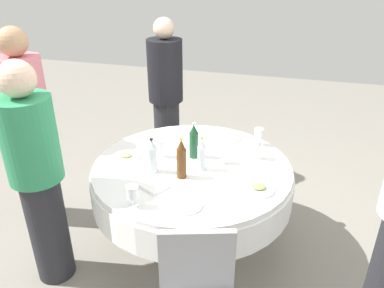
% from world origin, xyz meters
% --- Properties ---
extents(ground_plane, '(10.00, 10.00, 0.00)m').
position_xyz_m(ground_plane, '(0.00, 0.00, 0.00)').
color(ground_plane, gray).
extents(dining_table, '(1.47, 1.47, 0.74)m').
position_xyz_m(dining_table, '(0.00, 0.00, 0.59)').
color(dining_table, white).
rests_on(dining_table, ground_plane).
extents(bottle_brown_mid, '(0.07, 0.07, 0.30)m').
position_xyz_m(bottle_brown_mid, '(-0.02, -0.18, 0.88)').
color(bottle_brown_mid, '#593314').
rests_on(bottle_brown_mid, dining_table).
extents(bottle_clear_south, '(0.07, 0.07, 0.26)m').
position_xyz_m(bottle_clear_south, '(-0.24, -0.16, 0.86)').
color(bottle_clear_south, silver).
rests_on(bottle_clear_south, dining_table).
extents(bottle_clear_right, '(0.06, 0.06, 0.26)m').
position_xyz_m(bottle_clear_right, '(0.08, -0.05, 0.86)').
color(bottle_clear_right, silver).
rests_on(bottle_clear_right, dining_table).
extents(bottle_dark_green_east, '(0.07, 0.07, 0.28)m').
position_xyz_m(bottle_dark_green_east, '(-0.02, 0.12, 0.87)').
color(bottle_dark_green_east, '#194728').
rests_on(bottle_dark_green_east, dining_table).
extents(wine_glass_east, '(0.07, 0.07, 0.14)m').
position_xyz_m(wine_glass_east, '(-0.20, -0.59, 0.84)').
color(wine_glass_east, white).
rests_on(wine_glass_east, dining_table).
extents(wine_glass_front, '(0.07, 0.07, 0.14)m').
position_xyz_m(wine_glass_front, '(0.19, 0.08, 0.84)').
color(wine_glass_front, white).
rests_on(wine_glass_front, dining_table).
extents(wine_glass_left, '(0.06, 0.06, 0.15)m').
position_xyz_m(wine_glass_left, '(0.43, 0.22, 0.84)').
color(wine_glass_left, white).
rests_on(wine_glass_left, dining_table).
extents(wine_glass_far, '(0.07, 0.07, 0.15)m').
position_xyz_m(wine_glass_far, '(-0.25, 0.06, 0.84)').
color(wine_glass_far, white).
rests_on(wine_glass_far, dining_table).
extents(wine_glass_outer, '(0.07, 0.07, 0.14)m').
position_xyz_m(wine_glass_outer, '(0.42, 0.46, 0.84)').
color(wine_glass_outer, white).
rests_on(wine_glass_outer, dining_table).
extents(plate_outer, '(0.24, 0.24, 0.02)m').
position_xyz_m(plate_outer, '(0.08, -0.48, 0.75)').
color(plate_outer, white).
rests_on(plate_outer, dining_table).
extents(plate_north, '(0.23, 0.23, 0.02)m').
position_xyz_m(plate_north, '(0.16, 0.50, 0.75)').
color(plate_north, white).
rests_on(plate_north, dining_table).
extents(plate_rear, '(0.20, 0.20, 0.04)m').
position_xyz_m(plate_rear, '(-0.51, -0.03, 0.75)').
color(plate_rear, white).
rests_on(plate_rear, dining_table).
extents(plate_near, '(0.21, 0.21, 0.04)m').
position_xyz_m(plate_near, '(0.50, -0.20, 0.75)').
color(plate_near, white).
rests_on(plate_near, dining_table).
extents(knife_south, '(0.16, 0.11, 0.00)m').
position_xyz_m(knife_south, '(-0.26, 0.35, 0.74)').
color(knife_south, silver).
rests_on(knife_south, dining_table).
extents(spoon_right, '(0.18, 0.04, 0.00)m').
position_xyz_m(spoon_right, '(0.15, 0.23, 0.74)').
color(spoon_right, silver).
rests_on(spoon_right, dining_table).
extents(folded_napkin, '(0.20, 0.20, 0.02)m').
position_xyz_m(folded_napkin, '(-0.16, -0.36, 0.75)').
color(folded_napkin, white).
rests_on(folded_napkin, dining_table).
extents(person_mid, '(0.34, 0.34, 1.61)m').
position_xyz_m(person_mid, '(-0.57, 1.06, 0.84)').
color(person_mid, '#26262B').
rests_on(person_mid, ground_plane).
extents(person_south, '(0.34, 0.34, 1.66)m').
position_xyz_m(person_south, '(-1.35, 0.01, 0.87)').
color(person_south, slate).
rests_on(person_south, ground_plane).
extents(person_east, '(0.34, 0.34, 1.59)m').
position_xyz_m(person_east, '(-0.88, -0.57, 0.83)').
color(person_east, '#26262B').
rests_on(person_east, ground_plane).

